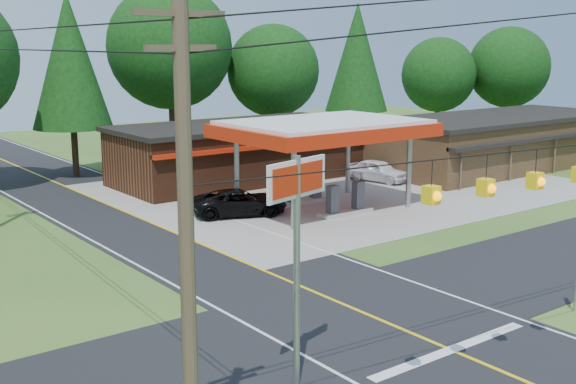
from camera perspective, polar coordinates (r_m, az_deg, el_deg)
ground at (r=24.56m, az=6.26°, el=-9.63°), size 120.00×120.00×0.00m
main_highway at (r=24.56m, az=6.26°, el=-9.60°), size 8.00×120.00×0.02m
cross_road at (r=24.56m, az=6.26°, el=-9.59°), size 70.00×7.00×0.02m
lane_center_yellow at (r=24.55m, az=6.26°, el=-9.57°), size 0.15×110.00×0.00m
gas_canopy at (r=38.87m, az=2.88°, el=4.80°), size 10.60×7.40×4.88m
convenience_store at (r=47.73m, az=-3.97°, el=3.20°), size 16.40×7.55×3.80m
strip_building at (r=55.03m, az=16.15°, el=3.89°), size 20.40×8.75×3.80m
utility_pole_near_left at (r=13.66m, az=-8.01°, el=-4.07°), size 1.80×0.30×10.00m
overhead_beacons at (r=18.41m, az=17.32°, el=2.79°), size 17.04×2.04×1.03m
treeline_backdrop at (r=43.85m, az=-15.04°, el=9.42°), size 70.27×51.59×13.30m
suv_car at (r=38.00m, az=-3.84°, el=-0.85°), size 6.44×6.44×1.38m
sedan_car at (r=47.65m, az=7.11°, el=1.67°), size 5.02×5.02×1.43m
big_stop_sign at (r=18.19m, az=0.72°, el=-2.26°), size 2.23×0.66×6.16m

